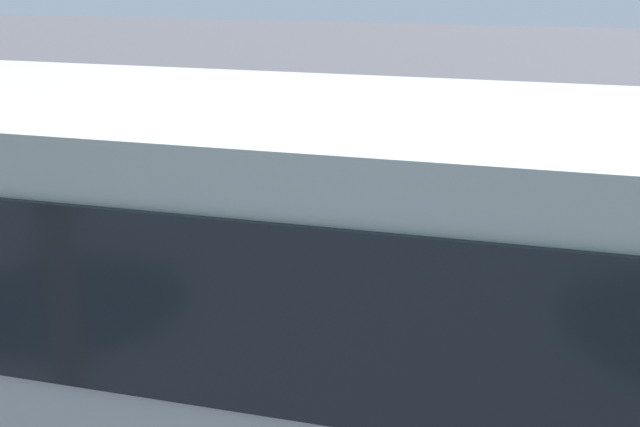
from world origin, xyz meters
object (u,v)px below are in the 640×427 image
(spectator_centre, at_px, (331,271))
(spectator_far_right, at_px, (132,258))
(stunt_motorcycle, at_px, (276,198))
(traffic_cone, at_px, (474,266))
(spectator_right, at_px, (228,272))
(tour_bus, at_px, (150,328))
(spectator_left, at_px, (434,283))
(parked_motorcycle_dark, at_px, (371,353))
(spectator_far_left, at_px, (536,284))

(spectator_centre, height_order, spectator_far_right, spectator_far_right)
(stunt_motorcycle, xyz_separation_m, traffic_cone, (-3.01, 1.28, -0.31))
(spectator_right, relative_size, traffic_cone, 2.69)
(tour_bus, height_order, spectator_centre, tour_bus)
(spectator_left, height_order, stunt_motorcycle, spectator_left)
(spectator_far_right, bearing_deg, parked_motorcycle_dark, 173.45)
(spectator_far_right, bearing_deg, spectator_far_left, -175.20)
(spectator_far_right, distance_m, traffic_cone, 4.36)
(tour_bus, relative_size, parked_motorcycle_dark, 4.66)
(spectator_left, height_order, spectator_far_right, spectator_far_right)
(traffic_cone, bearing_deg, spectator_left, 85.13)
(spectator_centre, bearing_deg, spectator_left, -175.11)
(spectator_far_left, xyz_separation_m, stunt_motorcycle, (3.77, -3.73, -0.47))
(spectator_right, relative_size, parked_motorcycle_dark, 0.83)
(tour_bus, relative_size, traffic_cone, 15.06)
(parked_motorcycle_dark, bearing_deg, spectator_far_left, -156.51)
(spectator_far_left, height_order, spectator_far_right, spectator_far_right)
(spectator_right, bearing_deg, spectator_left, -173.26)
(tour_bus, relative_size, stunt_motorcycle, 4.77)
(tour_bus, bearing_deg, stunt_motorcycle, -79.67)
(spectator_far_left, bearing_deg, stunt_motorcycle, -44.67)
(spectator_far_right, relative_size, stunt_motorcycle, 0.91)
(stunt_motorcycle, bearing_deg, spectator_left, 126.97)
(parked_motorcycle_dark, bearing_deg, spectator_right, -14.25)
(spectator_far_right, bearing_deg, spectator_centre, -172.77)
(spectator_far_left, height_order, spectator_right, spectator_far_left)
(parked_motorcycle_dark, bearing_deg, stunt_motorcycle, -62.06)
(spectator_left, bearing_deg, spectator_centre, 4.89)
(spectator_left, bearing_deg, parked_motorcycle_dark, 52.80)
(spectator_right, xyz_separation_m, parked_motorcycle_dark, (-1.57, 0.40, -0.52))
(spectator_far_right, bearing_deg, spectator_right, -174.13)
(spectator_left, xyz_separation_m, spectator_centre, (1.02, 0.09, 0.06))
(tour_bus, distance_m, spectator_far_left, 3.92)
(spectator_left, height_order, traffic_cone, spectator_left)
(spectator_far_right, height_order, traffic_cone, spectator_far_right)
(tour_bus, xyz_separation_m, traffic_cone, (-1.80, -5.37, -1.34))
(spectator_far_left, xyz_separation_m, spectator_centre, (1.99, 0.08, -0.03))
(parked_motorcycle_dark, relative_size, stunt_motorcycle, 1.02)
(spectator_far_left, relative_size, spectator_centre, 1.03)
(spectator_far_left, relative_size, parked_motorcycle_dark, 0.89)
(spectator_centre, height_order, spectator_right, spectator_centre)
(spectator_left, relative_size, stunt_motorcycle, 0.85)
(tour_bus, xyz_separation_m, spectator_far_left, (-2.56, -2.92, -0.56))
(tour_bus, relative_size, spectator_far_left, 5.23)
(spectator_left, height_order, parked_motorcycle_dark, spectator_left)
(parked_motorcycle_dark, bearing_deg, spectator_centre, -46.38)
(stunt_motorcycle, height_order, traffic_cone, stunt_motorcycle)
(spectator_left, bearing_deg, stunt_motorcycle, -53.03)
(spectator_far_right, distance_m, stunt_motorcycle, 4.10)
(spectator_left, relative_size, spectator_far_right, 0.93)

